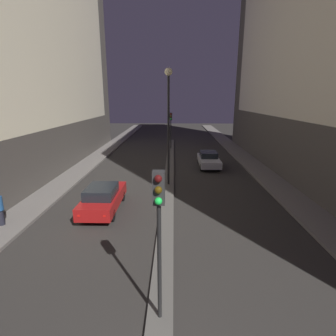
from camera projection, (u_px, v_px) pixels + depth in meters
name	position (u px, v px, depth m)	size (l,w,h in m)	color
building_left	(4.00, 18.00, 19.27)	(6.01, 36.47, 24.34)	#4C4742
median_strip	(169.00, 172.00, 23.17)	(0.80, 36.59, 0.13)	#56544F
traffic_light_near	(159.00, 215.00, 6.96)	(0.32, 0.42, 4.52)	black
traffic_light_mid	(171.00, 122.00, 33.01)	(0.32, 0.42, 4.52)	black
street_lamp	(168.00, 107.00, 18.36)	(0.54, 0.54, 8.31)	black
car_left_lane	(103.00, 198.00, 15.34)	(1.87, 4.71, 1.57)	maroon
car_right_lane	(209.00, 159.00, 25.13)	(1.83, 4.45, 1.44)	#B2B2B7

